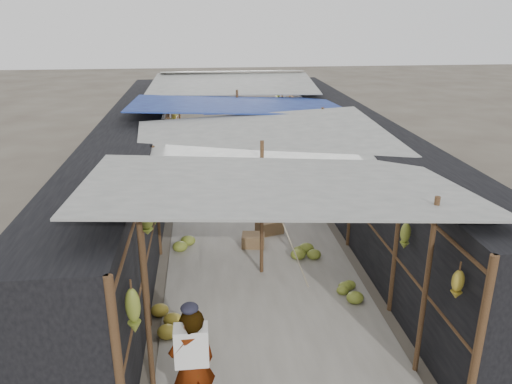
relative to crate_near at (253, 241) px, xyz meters
name	(u,v)px	position (x,y,z in m)	size (l,w,h in m)	color
ground	(288,380)	(0.04, -4.12, -0.14)	(80.00, 80.00, 0.00)	#6B6356
aisle_slab	(245,205)	(0.04, 2.38, -0.13)	(3.60, 16.00, 0.02)	#9E998E
stall_left	(135,167)	(-2.66, 2.38, 1.01)	(1.40, 15.00, 2.30)	black
stall_right	(350,160)	(2.74, 2.38, 1.01)	(1.40, 15.00, 2.30)	black
crate_near	(253,241)	(0.00, 0.00, 0.00)	(0.47, 0.38, 0.28)	olive
crate_mid	(269,227)	(0.44, 0.65, 0.02)	(0.53, 0.43, 0.32)	olive
crate_back	(245,185)	(0.14, 3.65, -0.02)	(0.39, 0.32, 0.25)	olive
black_basin	(311,212)	(1.59, 1.53, -0.05)	(0.62, 0.62, 0.18)	black
vendor_elderly	(192,365)	(-1.21, -4.62, 0.63)	(0.56, 0.37, 1.55)	white
shopper_blue	(237,146)	(0.07, 5.58, 0.62)	(0.74, 0.58, 1.53)	#215BA9
vendor_seated	(283,193)	(0.97, 2.04, 0.29)	(0.56, 0.32, 0.87)	#524D47
market_canopy	(244,110)	(0.07, 2.74, 2.27)	(5.62, 15.20, 2.77)	brown
hanging_bananas	(246,142)	(0.07, 2.45, 1.52)	(3.96, 14.28, 0.77)	olive
floor_bananas	(255,206)	(0.24, 1.97, 0.01)	(3.80, 10.38, 0.35)	olive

